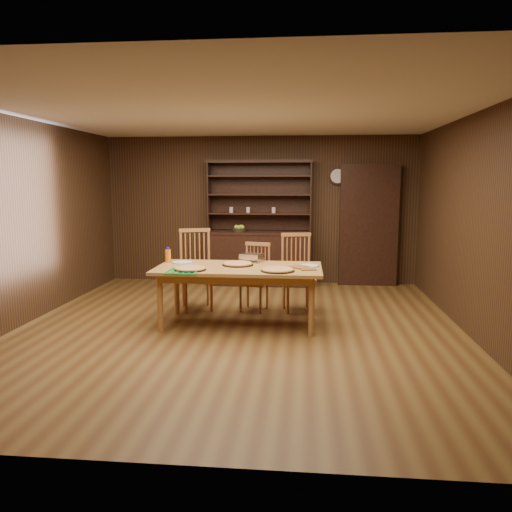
# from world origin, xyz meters

# --- Properties ---
(floor) EXTENTS (6.00, 6.00, 0.00)m
(floor) POSITION_xyz_m (0.00, 0.00, 0.00)
(floor) COLOR brown
(floor) RESTS_ON ground
(room_shell) EXTENTS (6.00, 6.00, 6.00)m
(room_shell) POSITION_xyz_m (0.00, 0.00, 1.58)
(room_shell) COLOR silver
(room_shell) RESTS_ON floor
(china_hutch) EXTENTS (1.84, 0.52, 2.17)m
(china_hutch) POSITION_xyz_m (-0.00, 2.75, 0.60)
(china_hutch) COLOR black
(china_hutch) RESTS_ON floor
(doorway) EXTENTS (1.00, 0.18, 2.10)m
(doorway) POSITION_xyz_m (1.90, 2.90, 1.05)
(doorway) COLOR black
(doorway) RESTS_ON floor
(wall_clock) EXTENTS (0.30, 0.05, 0.30)m
(wall_clock) POSITION_xyz_m (1.35, 2.96, 1.90)
(wall_clock) COLOR black
(wall_clock) RESTS_ON room_shell
(dining_table) EXTENTS (2.06, 1.03, 0.75)m
(dining_table) POSITION_xyz_m (-0.02, 0.20, 0.68)
(dining_table) COLOR #A67839
(dining_table) RESTS_ON floor
(chair_left) EXTENTS (0.59, 0.58, 1.14)m
(chair_left) POSITION_xyz_m (-0.74, 0.99, 0.61)
(chair_left) COLOR #B46A3D
(chair_left) RESTS_ON floor
(chair_center) EXTENTS (0.47, 0.46, 0.95)m
(chair_center) POSITION_xyz_m (0.12, 0.98, 0.50)
(chair_center) COLOR #B46A3D
(chair_center) RESTS_ON floor
(chair_right) EXTENTS (0.53, 0.51, 1.09)m
(chair_right) POSITION_xyz_m (0.70, 1.04, 0.58)
(chair_right) COLOR #B46A3D
(chair_right) RESTS_ON floor
(pizza_left) EXTENTS (0.39, 0.39, 0.04)m
(pizza_left) POSITION_xyz_m (-0.57, -0.10, 0.77)
(pizza_left) COLOR black
(pizza_left) RESTS_ON dining_table
(pizza_right) EXTENTS (0.40, 0.40, 0.04)m
(pizza_right) POSITION_xyz_m (0.49, -0.08, 0.77)
(pizza_right) COLOR black
(pizza_right) RESTS_ON dining_table
(pizza_center) EXTENTS (0.40, 0.40, 0.04)m
(pizza_center) POSITION_xyz_m (-0.04, 0.30, 0.77)
(pizza_center) COLOR black
(pizza_center) RESTS_ON dining_table
(cooling_rack) EXTENTS (0.46, 0.46, 0.02)m
(cooling_rack) POSITION_xyz_m (-0.64, -0.23, 0.76)
(cooling_rack) COLOR green
(cooling_rack) RESTS_ON dining_table
(plate_left) EXTENTS (0.28, 0.28, 0.02)m
(plate_left) POSITION_xyz_m (-0.79, 0.41, 0.76)
(plate_left) COLOR white
(plate_left) RESTS_ON dining_table
(plate_right) EXTENTS (0.28, 0.28, 0.02)m
(plate_right) POSITION_xyz_m (0.85, 0.31, 0.76)
(plate_right) COLOR white
(plate_right) RESTS_ON dining_table
(foil_dish) EXTENTS (0.33, 0.28, 0.11)m
(foil_dish) POSITION_xyz_m (0.10, 0.59, 0.81)
(foil_dish) COLOR silver
(foil_dish) RESTS_ON dining_table
(juice_bottle) EXTENTS (0.07, 0.07, 0.20)m
(juice_bottle) POSITION_xyz_m (-0.99, 0.44, 0.84)
(juice_bottle) COLOR orange
(juice_bottle) RESTS_ON dining_table
(pot_holder_a) EXTENTS (0.22, 0.22, 0.01)m
(pot_holder_a) POSITION_xyz_m (0.84, 0.08, 0.76)
(pot_holder_a) COLOR #B61814
(pot_holder_a) RESTS_ON dining_table
(pot_holder_b) EXTENTS (0.31, 0.31, 0.02)m
(pot_holder_b) POSITION_xyz_m (0.74, 0.21, 0.76)
(pot_holder_b) COLOR #B61814
(pot_holder_b) RESTS_ON dining_table
(fruit_bowl) EXTENTS (0.26, 0.26, 0.12)m
(fruit_bowl) POSITION_xyz_m (-0.34, 2.69, 0.99)
(fruit_bowl) COLOR black
(fruit_bowl) RESTS_ON china_hutch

